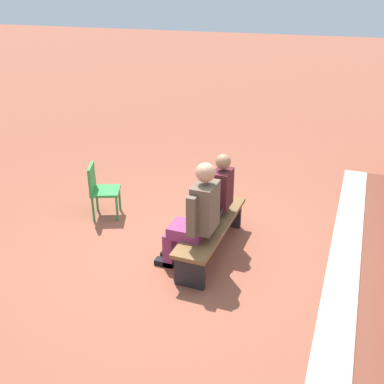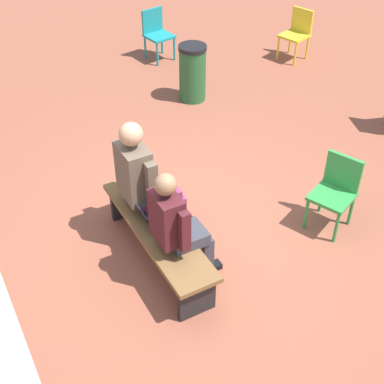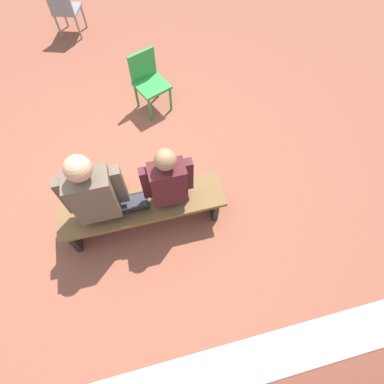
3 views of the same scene
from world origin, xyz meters
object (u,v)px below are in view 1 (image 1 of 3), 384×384
(bench, at_px, (212,230))
(person_adult, at_px, (196,215))
(person_student, at_px, (215,196))
(plastic_chair_far_right, at_px, (100,187))
(laptop, at_px, (211,223))

(bench, height_order, person_adult, person_adult)
(person_adult, bearing_deg, person_student, 179.36)
(person_student, distance_m, plastic_chair_far_right, 1.88)
(person_adult, distance_m, laptop, 0.41)
(laptop, bearing_deg, plastic_chair_far_right, -104.33)
(bench, xyz_separation_m, person_student, (-0.31, -0.07, 0.35))
(person_adult, bearing_deg, laptop, 164.76)
(plastic_chair_far_right, bearing_deg, bench, 77.97)
(bench, xyz_separation_m, plastic_chair_far_right, (-0.41, -1.93, 0.13))
(bench, bearing_deg, plastic_chair_far_right, -102.03)
(person_student, relative_size, person_adult, 0.91)
(bench, relative_size, plastic_chair_far_right, 2.14)
(person_student, height_order, laptop, person_student)
(person_student, height_order, plastic_chair_far_right, person_student)
(person_adult, relative_size, laptop, 4.51)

